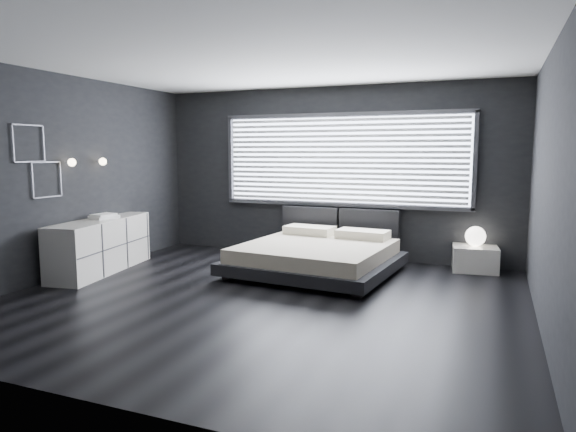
% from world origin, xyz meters
% --- Properties ---
extents(room, '(6.04, 6.00, 2.80)m').
position_xyz_m(room, '(0.00, 0.00, 1.40)').
color(room, black).
rests_on(room, ground).
extents(window, '(4.14, 0.09, 1.52)m').
position_xyz_m(window, '(0.20, 2.70, 1.61)').
color(window, white).
rests_on(window, ground).
extents(headboard, '(1.96, 0.16, 0.52)m').
position_xyz_m(headboard, '(0.18, 2.64, 0.57)').
color(headboard, black).
rests_on(headboard, ground).
extents(sconce_near, '(0.18, 0.11, 0.11)m').
position_xyz_m(sconce_near, '(-2.88, 0.05, 1.60)').
color(sconce_near, silver).
rests_on(sconce_near, ground).
extents(sconce_far, '(0.18, 0.11, 0.11)m').
position_xyz_m(sconce_far, '(-2.88, 0.65, 1.60)').
color(sconce_far, silver).
rests_on(sconce_far, ground).
extents(wall_art_upper, '(0.01, 0.48, 0.48)m').
position_xyz_m(wall_art_upper, '(-2.98, -0.55, 1.85)').
color(wall_art_upper, '#47474C').
rests_on(wall_art_upper, ground).
extents(wall_art_lower, '(0.01, 0.48, 0.48)m').
position_xyz_m(wall_art_lower, '(-2.98, -0.30, 1.38)').
color(wall_art_lower, '#47474C').
rests_on(wall_art_lower, ground).
extents(bed, '(2.35, 2.26, 0.56)m').
position_xyz_m(bed, '(0.19, 1.48, 0.26)').
color(bed, black).
rests_on(bed, ground).
extents(nightstand, '(0.68, 0.59, 0.37)m').
position_xyz_m(nightstand, '(2.30, 2.50, 0.18)').
color(nightstand, silver).
rests_on(nightstand, ground).
extents(orb_lamp, '(0.29, 0.29, 0.29)m').
position_xyz_m(orb_lamp, '(2.30, 2.52, 0.51)').
color(orb_lamp, white).
rests_on(orb_lamp, nightstand).
extents(dresser, '(0.85, 1.99, 0.77)m').
position_xyz_m(dresser, '(-2.78, 0.42, 0.39)').
color(dresser, silver).
rests_on(dresser, ground).
extents(book_stack, '(0.34, 0.41, 0.07)m').
position_xyz_m(book_stack, '(-2.77, 0.50, 0.81)').
color(book_stack, white).
rests_on(book_stack, dresser).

